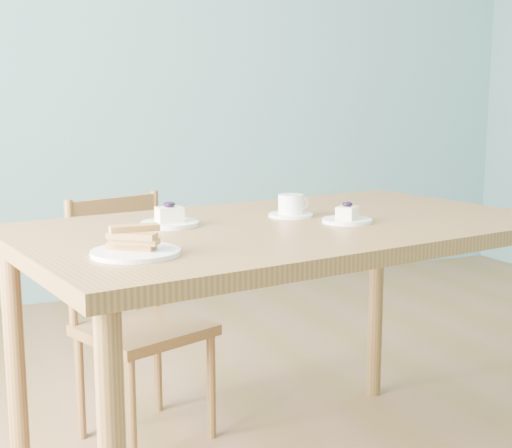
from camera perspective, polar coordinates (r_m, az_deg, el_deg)
name	(u,v)px	position (r m, az deg, el deg)	size (l,w,h in m)	color
room	(419,26)	(2.06, 12.92, 15.15)	(5.01, 5.01, 2.71)	brown
dining_table	(287,250)	(2.05, 2.54, -2.10)	(1.62, 1.09, 0.81)	brown
dining_chair	(137,317)	(2.47, -9.48, -7.35)	(0.48, 0.47, 0.83)	brown
cheesecake_plate_near	(347,217)	(2.04, 7.30, 0.54)	(0.14, 0.14, 0.06)	white
cheesecake_plate_far	(170,220)	(1.99, -6.93, 0.34)	(0.16, 0.16, 0.07)	white
coffee_cup	(291,207)	(2.13, 2.83, 1.35)	(0.13, 0.13, 0.07)	white
biscotti_plate	(136,246)	(1.62, -9.61, -1.77)	(0.20, 0.20, 0.07)	white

